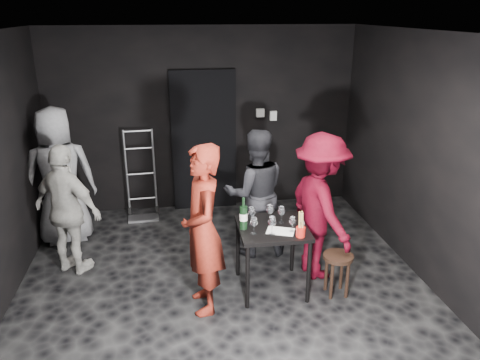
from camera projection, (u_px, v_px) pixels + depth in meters
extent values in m
cube|color=black|center=(226.00, 294.00, 5.06)|extent=(4.50, 5.00, 0.02)
cube|color=silver|center=(222.00, 33.00, 4.13)|extent=(4.50, 5.00, 0.02)
cube|color=black|center=(203.00, 121.00, 6.91)|extent=(4.50, 0.04, 2.70)
cube|color=black|center=(288.00, 347.00, 2.27)|extent=(4.50, 0.04, 2.70)
cube|color=black|center=(436.00, 166.00, 4.92)|extent=(0.04, 5.00, 2.70)
cube|color=black|center=(204.00, 141.00, 6.96)|extent=(0.95, 0.10, 2.10)
cube|color=#B7B7B2|center=(260.00, 113.00, 6.96)|extent=(0.12, 0.06, 0.12)
cube|color=#B7B7B2|center=(273.00, 116.00, 7.00)|extent=(0.10, 0.06, 0.14)
cylinder|color=#B2B2B7|center=(127.00, 175.00, 6.74)|extent=(0.03, 0.03, 1.32)
cylinder|color=#B2B2B7|center=(155.00, 173.00, 6.80)|extent=(0.03, 0.03, 1.32)
cube|color=#B2B2B7|center=(144.00, 218.00, 6.87)|extent=(0.44, 0.24, 0.03)
cylinder|color=black|center=(130.00, 210.00, 6.96)|extent=(0.04, 0.16, 0.16)
cylinder|color=black|center=(157.00, 209.00, 7.02)|extent=(0.04, 0.16, 0.16)
cube|color=black|center=(272.00, 228.00, 4.93)|extent=(0.72, 0.72, 0.04)
cylinder|color=black|center=(248.00, 277.00, 4.71)|extent=(0.04, 0.04, 0.71)
cylinder|color=black|center=(309.00, 272.00, 4.81)|extent=(0.04, 0.04, 0.71)
cylinder|color=black|center=(238.00, 247.00, 5.31)|extent=(0.04, 0.04, 0.71)
cylinder|color=black|center=(293.00, 243.00, 5.40)|extent=(0.04, 0.04, 0.71)
cylinder|color=#38271E|center=(338.00, 257.00, 4.92)|extent=(0.32, 0.32, 0.04)
cylinder|color=#38271E|center=(341.00, 272.00, 5.09)|extent=(0.04, 0.04, 0.41)
cylinder|color=#38271E|center=(326.00, 273.00, 5.07)|extent=(0.04, 0.04, 0.41)
cylinder|color=#38271E|center=(332.00, 282.00, 4.91)|extent=(0.04, 0.04, 0.41)
cylinder|color=#38271E|center=(347.00, 281.00, 4.93)|extent=(0.04, 0.04, 0.41)
imported|color=maroon|center=(202.00, 217.00, 4.52)|extent=(0.55, 0.78, 2.01)
imported|color=black|center=(255.00, 189.00, 5.66)|extent=(0.82, 0.45, 1.69)
imported|color=#4C0412|center=(321.00, 199.00, 5.15)|extent=(0.80, 1.30, 1.86)
imported|color=#BAB7AE|center=(68.00, 209.00, 5.26)|extent=(1.01, 0.87, 1.57)
imported|color=gray|center=(58.00, 163.00, 5.88)|extent=(1.15, 0.78, 2.15)
cube|color=white|center=(281.00, 231.00, 4.81)|extent=(0.33, 0.28, 0.00)
cylinder|color=black|center=(243.00, 218.00, 4.83)|extent=(0.08, 0.08, 0.24)
cylinder|color=black|center=(244.00, 202.00, 4.77)|extent=(0.03, 0.03, 0.10)
cylinder|color=white|center=(243.00, 217.00, 4.83)|extent=(0.08, 0.08, 0.08)
cylinder|color=red|center=(301.00, 232.00, 4.68)|extent=(0.09, 0.09, 0.10)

